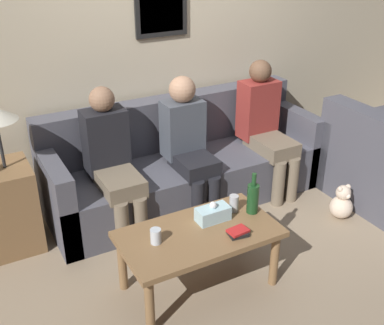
{
  "coord_description": "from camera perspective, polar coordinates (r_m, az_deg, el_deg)",
  "views": [
    {
      "loc": [
        -1.78,
        -2.93,
        2.3
      ],
      "look_at": [
        -0.24,
        -0.1,
        0.67
      ],
      "focal_mm": 45.0,
      "sensor_mm": 36.0,
      "label": 1
    }
  ],
  "objects": [
    {
      "name": "ground_plane",
      "position": [
        4.13,
        2.28,
        -7.1
      ],
      "size": [
        16.0,
        16.0,
        0.0
      ],
      "primitive_type": "plane",
      "color": "gray"
    },
    {
      "name": "wall_back",
      "position": [
        4.36,
        -3.79,
        13.53
      ],
      "size": [
        9.0,
        0.08,
        2.6
      ],
      "color": "beige",
      "rests_on": "ground_plane"
    },
    {
      "name": "couch_main",
      "position": [
        4.34,
        -0.98,
        -0.46
      ],
      "size": [
        2.47,
        0.82,
        0.89
      ],
      "color": "#4C4C56",
      "rests_on": "ground_plane"
    },
    {
      "name": "coffee_table",
      "position": [
        3.25,
        0.83,
        -9.13
      ],
      "size": [
        1.06,
        0.58,
        0.46
      ],
      "color": "olive",
      "rests_on": "ground_plane"
    },
    {
      "name": "side_table_with_lamp",
      "position": [
        3.91,
        -21.35,
        -4.45
      ],
      "size": [
        0.45,
        0.45,
        1.15
      ],
      "color": "olive",
      "rests_on": "ground_plane"
    },
    {
      "name": "wine_bottle",
      "position": [
        3.38,
        7.22,
        -4.16
      ],
      "size": [
        0.08,
        0.08,
        0.31
      ],
      "color": "#19421E",
      "rests_on": "coffee_table"
    },
    {
      "name": "drinking_glass",
      "position": [
        3.1,
        -4.32,
        -8.7
      ],
      "size": [
        0.07,
        0.07,
        0.1
      ],
      "color": "silver",
      "rests_on": "coffee_table"
    },
    {
      "name": "book_stack",
      "position": [
        3.19,
        5.46,
        -8.23
      ],
      "size": [
        0.14,
        0.12,
        0.04
      ],
      "color": "black",
      "rests_on": "coffee_table"
    },
    {
      "name": "soda_can",
      "position": [
        3.41,
        4.98,
        -4.84
      ],
      "size": [
        0.07,
        0.07,
        0.12
      ],
      "color": "#BCBCC1",
      "rests_on": "coffee_table"
    },
    {
      "name": "tissue_box",
      "position": [
        3.3,
        2.49,
        -6.06
      ],
      "size": [
        0.23,
        0.12,
        0.15
      ],
      "color": "silver",
      "rests_on": "coffee_table"
    },
    {
      "name": "person_left",
      "position": [
        3.83,
        -9.46,
        0.51
      ],
      "size": [
        0.34,
        0.64,
        1.17
      ],
      "color": "#756651",
      "rests_on": "ground_plane"
    },
    {
      "name": "person_middle",
      "position": [
        4.04,
        -0.44,
        2.57
      ],
      "size": [
        0.34,
        0.57,
        1.17
      ],
      "color": "black",
      "rests_on": "ground_plane"
    },
    {
      "name": "person_right",
      "position": [
        4.44,
        8.66,
        4.57
      ],
      "size": [
        0.34,
        0.64,
        1.2
      ],
      "color": "#756651",
      "rests_on": "ground_plane"
    },
    {
      "name": "teddy_bear",
      "position": [
        4.32,
        17.32,
        -4.68
      ],
      "size": [
        0.2,
        0.2,
        0.31
      ],
      "color": "beige",
      "rests_on": "ground_plane"
    }
  ]
}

